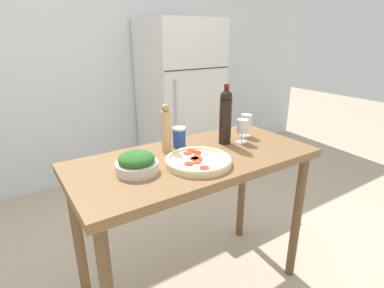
# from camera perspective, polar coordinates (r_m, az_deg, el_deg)

# --- Properties ---
(ground_plane) EXTENTS (14.00, 14.00, 0.00)m
(ground_plane) POSITION_cam_1_polar(r_m,az_deg,el_deg) (2.16, 0.51, -25.55)
(ground_plane) COLOR #BCAD93
(wall_back) EXTENTS (6.40, 0.08, 2.60)m
(wall_back) POSITION_cam_1_polar(r_m,az_deg,el_deg) (3.35, -19.37, 14.86)
(wall_back) COLOR silver
(wall_back) RESTS_ON ground_plane
(refrigerator) EXTENTS (0.77, 0.73, 1.71)m
(refrigerator) POSITION_cam_1_polar(r_m,az_deg,el_deg) (3.38, -2.27, 8.26)
(refrigerator) COLOR silver
(refrigerator) RESTS_ON ground_plane
(prep_counter) EXTENTS (1.34, 0.63, 0.92)m
(prep_counter) POSITION_cam_1_polar(r_m,az_deg,el_deg) (1.68, 0.60, -6.17)
(prep_counter) COLOR brown
(prep_counter) RESTS_ON ground_plane
(wine_bottle) EXTENTS (0.07, 0.07, 0.36)m
(wine_bottle) POSITION_cam_1_polar(r_m,az_deg,el_deg) (1.79, 6.41, 5.35)
(wine_bottle) COLOR black
(wine_bottle) RESTS_ON prep_counter
(wine_glass_near) EXTENTS (0.07, 0.07, 0.14)m
(wine_glass_near) POSITION_cam_1_polar(r_m,az_deg,el_deg) (1.84, 9.55, 3.19)
(wine_glass_near) COLOR silver
(wine_glass_near) RESTS_ON prep_counter
(wine_glass_far) EXTENTS (0.07, 0.07, 0.14)m
(wine_glass_far) POSITION_cam_1_polar(r_m,az_deg,el_deg) (1.96, 10.26, 4.20)
(wine_glass_far) COLOR silver
(wine_glass_far) RESTS_ON prep_counter
(pepper_mill) EXTENTS (0.05, 0.05, 0.28)m
(pepper_mill) POSITION_cam_1_polar(r_m,az_deg,el_deg) (1.66, -4.95, 2.88)
(pepper_mill) COLOR tan
(pepper_mill) RESTS_ON prep_counter
(salad_bowl) EXTENTS (0.21, 0.21, 0.11)m
(salad_bowl) POSITION_cam_1_polar(r_m,az_deg,el_deg) (1.45, -10.48, -3.57)
(salad_bowl) COLOR silver
(salad_bowl) RESTS_ON prep_counter
(homemade_pizza) EXTENTS (0.34, 0.34, 0.04)m
(homemade_pizza) POSITION_cam_1_polar(r_m,az_deg,el_deg) (1.52, 1.21, -3.20)
(homemade_pizza) COLOR beige
(homemade_pizza) RESTS_ON prep_counter
(salt_canister) EXTENTS (0.08, 0.08, 0.12)m
(salt_canister) POSITION_cam_1_polar(r_m,az_deg,el_deg) (1.74, -2.53, 1.27)
(salt_canister) COLOR #284CA3
(salt_canister) RESTS_ON prep_counter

